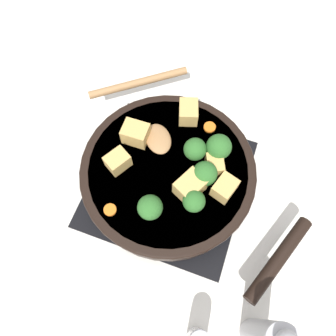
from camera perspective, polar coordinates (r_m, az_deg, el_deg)
ground_plane at (r=0.69m, az=-0.00°, el=-2.67°), size 2.40×2.40×0.00m
front_burner_grate at (r=0.68m, az=-0.00°, el=-2.31°), size 0.31×0.31×0.03m
skillet_pan at (r=0.63m, az=0.16°, el=-0.98°), size 0.44×0.34×0.05m
wooden_spoon at (r=0.67m, az=-3.66°, el=10.50°), size 0.21×0.22×0.02m
tofu_cube_center_large at (r=0.58m, az=3.86°, el=-3.25°), size 0.06×0.06×0.04m
tofu_cube_near_handle at (r=0.61m, az=8.12°, el=0.55°), size 0.04×0.05×0.03m
tofu_cube_east_chunk at (r=0.63m, az=-5.65°, el=5.99°), size 0.05×0.04×0.04m
tofu_cube_west_chunk at (r=0.61m, az=-8.75°, el=1.18°), size 0.05×0.05×0.03m
tofu_cube_back_piece at (r=0.65m, az=3.40°, el=9.74°), size 0.05×0.05×0.04m
tofu_cube_front_piece at (r=0.59m, az=9.84°, el=-3.44°), size 0.05×0.05×0.03m
broccoli_floret_near_spoon at (r=0.61m, az=8.83°, el=3.65°), size 0.05×0.05×0.05m
broccoli_floret_center_top at (r=0.56m, az=4.54°, el=-5.77°), size 0.04×0.04×0.05m
broccoli_floret_east_rim at (r=0.58m, az=6.31°, el=-1.33°), size 0.05×0.05×0.05m
broccoli_floret_west_rim at (r=0.60m, az=4.73°, el=3.26°), size 0.04×0.04×0.05m
broccoli_floret_north_edge at (r=0.56m, az=-3.61°, el=-6.71°), size 0.04×0.04×0.05m
carrot_slice_orange_thin at (r=0.66m, az=7.26°, el=7.07°), size 0.02×0.02×0.01m
carrot_slice_near_center at (r=0.59m, az=-10.05°, el=-7.19°), size 0.02×0.02×0.01m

